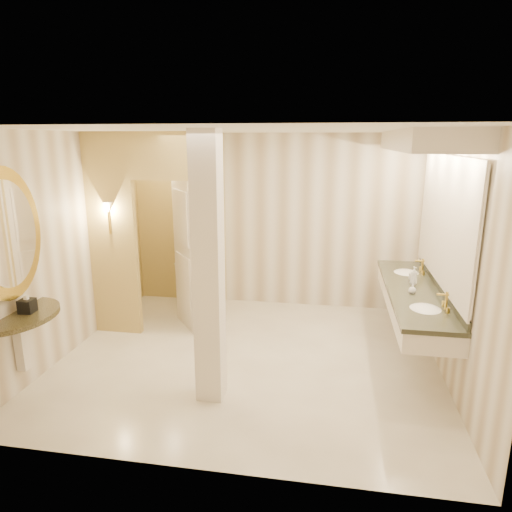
{
  "coord_description": "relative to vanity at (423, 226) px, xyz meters",
  "views": [
    {
      "loc": [
        0.95,
        -5.03,
        2.6
      ],
      "look_at": [
        0.06,
        0.2,
        1.24
      ],
      "focal_mm": 32.0,
      "sensor_mm": 36.0,
      "label": 1
    }
  ],
  "objects": [
    {
      "name": "floor",
      "position": [
        -1.98,
        -0.39,
        -1.63
      ],
      "size": [
        4.5,
        4.5,
        0.0
      ],
      "primitive_type": "plane",
      "color": "#EDE6CD",
      "rests_on": "ground"
    },
    {
      "name": "ceiling",
      "position": [
        -1.98,
        -0.39,
        1.07
      ],
      "size": [
        4.5,
        4.5,
        0.0
      ],
      "primitive_type": "plane",
      "rotation": [
        3.14,
        0.0,
        0.0
      ],
      "color": "white",
      "rests_on": "wall_back"
    },
    {
      "name": "wall_back",
      "position": [
        -1.98,
        1.61,
        -0.28
      ],
      "size": [
        4.5,
        0.02,
        2.7
      ],
      "primitive_type": "cube",
      "color": "silver",
      "rests_on": "floor"
    },
    {
      "name": "wall_front",
      "position": [
        -1.98,
        -2.39,
        -0.28
      ],
      "size": [
        4.5,
        0.02,
        2.7
      ],
      "primitive_type": "cube",
      "color": "silver",
      "rests_on": "floor"
    },
    {
      "name": "wall_left",
      "position": [
        -4.23,
        -0.39,
        -0.28
      ],
      "size": [
        0.02,
        4.0,
        2.7
      ],
      "primitive_type": "cube",
      "color": "silver",
      "rests_on": "floor"
    },
    {
      "name": "wall_right",
      "position": [
        0.27,
        -0.39,
        -0.28
      ],
      "size": [
        0.02,
        4.0,
        2.7
      ],
      "primitive_type": "cube",
      "color": "silver",
      "rests_on": "floor"
    },
    {
      "name": "toilet_closet",
      "position": [
        -3.11,
        0.57,
        -0.24
      ],
      "size": [
        1.5,
        1.55,
        2.7
      ],
      "color": "#D3BE6E",
      "rests_on": "floor"
    },
    {
      "name": "wall_sconce",
      "position": [
        -3.9,
        0.04,
        0.1
      ],
      "size": [
        0.14,
        0.14,
        0.42
      ],
      "color": "gold",
      "rests_on": "toilet_closet"
    },
    {
      "name": "vanity",
      "position": [
        0.0,
        0.0,
        0.0
      ],
      "size": [
        0.75,
        2.73,
        2.09
      ],
      "color": "white",
      "rests_on": "floor"
    },
    {
      "name": "console_shelf",
      "position": [
        -4.19,
        -1.54,
        -0.28
      ],
      "size": [
        1.02,
        1.02,
        1.96
      ],
      "color": "black",
      "rests_on": "floor"
    },
    {
      "name": "pillar",
      "position": [
        -2.2,
        -1.29,
        -0.28
      ],
      "size": [
        0.27,
        0.27,
        2.7
      ],
      "primitive_type": "cube",
      "color": "white",
      "rests_on": "floor"
    },
    {
      "name": "tissue_box",
      "position": [
        -4.08,
        -1.48,
        -0.68
      ],
      "size": [
        0.15,
        0.15,
        0.14
      ],
      "primitive_type": "cube",
      "rotation": [
        0.0,
        0.0,
        0.07
      ],
      "color": "black",
      "rests_on": "console_shelf"
    },
    {
      "name": "toilet",
      "position": [
        -3.12,
        1.33,
        -1.22
      ],
      "size": [
        0.53,
        0.84,
        0.81
      ],
      "primitive_type": "imported",
      "rotation": [
        0.0,
        0.0,
        3.05
      ],
      "color": "white",
      "rests_on": "floor"
    },
    {
      "name": "soap_bottle_a",
      "position": [
        -0.01,
        0.36,
        -0.7
      ],
      "size": [
        0.06,
        0.07,
        0.12
      ],
      "primitive_type": "imported",
      "rotation": [
        0.0,
        0.0,
        0.23
      ],
      "color": "beige",
      "rests_on": "vanity"
    },
    {
      "name": "soap_bottle_b",
      "position": [
        -0.09,
        -0.2,
        -0.7
      ],
      "size": [
        0.11,
        0.11,
        0.11
      ],
      "primitive_type": "imported",
      "rotation": [
        0.0,
        0.0,
        -0.35
      ],
      "color": "silver",
      "rests_on": "vanity"
    },
    {
      "name": "soap_bottle_c",
      "position": [
        -0.02,
        0.16,
        -0.64
      ],
      "size": [
        0.11,
        0.11,
        0.22
      ],
      "primitive_type": "imported",
      "rotation": [
        0.0,
        0.0,
        0.42
      ],
      "color": "#C6B28C",
      "rests_on": "vanity"
    }
  ]
}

